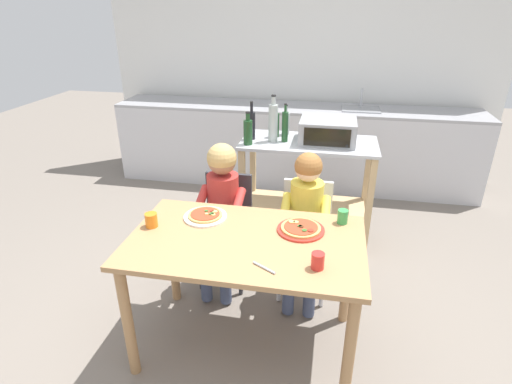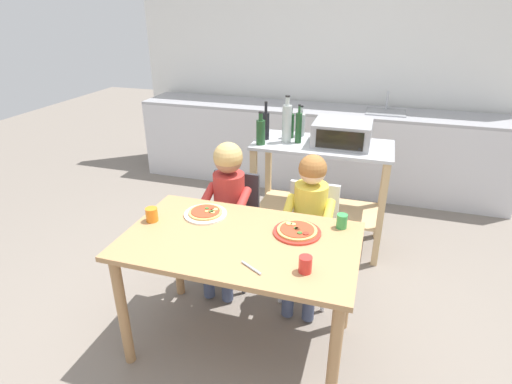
{
  "view_description": "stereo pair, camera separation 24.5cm",
  "coord_description": "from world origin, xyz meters",
  "px_view_note": "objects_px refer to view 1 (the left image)",
  "views": [
    {
      "loc": [
        0.42,
        -1.88,
        1.94
      ],
      "look_at": [
        0.0,
        0.3,
        0.91
      ],
      "focal_mm": 28.69,
      "sensor_mm": 36.0,
      "label": 1
    },
    {
      "loc": [
        0.66,
        -1.82,
        1.94
      ],
      "look_at": [
        0.0,
        0.3,
        0.91
      ],
      "focal_mm": 28.69,
      "sensor_mm": 36.0,
      "label": 2
    }
  ],
  "objects_px": {
    "bottle_tall_green_wine": "(273,122)",
    "child_in_yellow_shirt": "(305,214)",
    "bottle_squat_spirits": "(286,123)",
    "drinking_cup_green": "(343,217)",
    "kitchen_island_cart": "(307,176)",
    "pizza_plate_red_rimmed": "(301,229)",
    "drinking_cup_red": "(318,261)",
    "pizza_plate_white": "(205,216)",
    "child_in_red_shirt": "(221,201)",
    "dining_table": "(246,257)",
    "drinking_cup_orange": "(151,220)",
    "bottle_dark_olive_oil": "(252,125)",
    "toaster_oven": "(328,131)",
    "dining_chair_left": "(226,221)",
    "bottle_clear_vinegar": "(276,125)",
    "dining_chair_right": "(305,230)",
    "bottle_slim_sauce": "(248,131)",
    "serving_spoon": "(264,268)",
    "bottle_brown_beer": "(285,126)"
  },
  "relations": [
    {
      "from": "serving_spoon",
      "to": "child_in_red_shirt",
      "type": "bearing_deg",
      "value": 118.66
    },
    {
      "from": "bottle_clear_vinegar",
      "to": "drinking_cup_green",
      "type": "xyz_separation_m",
      "value": [
        0.57,
        -1.14,
        -0.21
      ]
    },
    {
      "from": "kitchen_island_cart",
      "to": "bottle_dark_olive_oil",
      "type": "distance_m",
      "value": 0.64
    },
    {
      "from": "drinking_cup_orange",
      "to": "serving_spoon",
      "type": "relative_size",
      "value": 0.59
    },
    {
      "from": "dining_table",
      "to": "drinking_cup_orange",
      "type": "xyz_separation_m",
      "value": [
        -0.57,
        0.04,
        0.15
      ]
    },
    {
      "from": "bottle_squat_spirits",
      "to": "child_in_yellow_shirt",
      "type": "relative_size",
      "value": 0.24
    },
    {
      "from": "pizza_plate_red_rimmed",
      "to": "bottle_tall_green_wine",
      "type": "bearing_deg",
      "value": 106.5
    },
    {
      "from": "bottle_clear_vinegar",
      "to": "child_in_yellow_shirt",
      "type": "bearing_deg",
      "value": -69.62
    },
    {
      "from": "bottle_slim_sauce",
      "to": "serving_spoon",
      "type": "bearing_deg",
      "value": -75.1
    },
    {
      "from": "kitchen_island_cart",
      "to": "bottle_tall_green_wine",
      "type": "xyz_separation_m",
      "value": [
        -0.29,
        -0.04,
        0.46
      ]
    },
    {
      "from": "bottle_tall_green_wine",
      "to": "drinking_cup_green",
      "type": "height_order",
      "value": "bottle_tall_green_wine"
    },
    {
      "from": "bottle_dark_olive_oil",
      "to": "child_in_red_shirt",
      "type": "xyz_separation_m",
      "value": [
        -0.06,
        -0.77,
        -0.33
      ]
    },
    {
      "from": "bottle_squat_spirits",
      "to": "bottle_clear_vinegar",
      "type": "bearing_deg",
      "value": -133.91
    },
    {
      "from": "dining_table",
      "to": "dining_chair_left",
      "type": "distance_m",
      "value": 0.75
    },
    {
      "from": "dining_chair_right",
      "to": "pizza_plate_white",
      "type": "distance_m",
      "value": 0.79
    },
    {
      "from": "bottle_dark_olive_oil",
      "to": "toaster_oven",
      "type": "bearing_deg",
      "value": 3.99
    },
    {
      "from": "toaster_oven",
      "to": "serving_spoon",
      "type": "bearing_deg",
      "value": -98.38
    },
    {
      "from": "kitchen_island_cart",
      "to": "bottle_brown_beer",
      "type": "height_order",
      "value": "bottle_brown_beer"
    },
    {
      "from": "dining_table",
      "to": "child_in_red_shirt",
      "type": "bearing_deg",
      "value": 117.88
    },
    {
      "from": "bottle_tall_green_wine",
      "to": "drinking_cup_red",
      "type": "xyz_separation_m",
      "value": [
        0.45,
        -1.5,
        -0.27
      ]
    },
    {
      "from": "bottle_squat_spirits",
      "to": "child_in_red_shirt",
      "type": "bearing_deg",
      "value": -108.56
    },
    {
      "from": "dining_chair_right",
      "to": "bottle_dark_olive_oil",
      "type": "bearing_deg",
      "value": 127.49
    },
    {
      "from": "bottle_dark_olive_oil",
      "to": "dining_table",
      "type": "distance_m",
      "value": 1.4
    },
    {
      "from": "child_in_yellow_shirt",
      "to": "drinking_cup_green",
      "type": "height_order",
      "value": "child_in_yellow_shirt"
    },
    {
      "from": "bottle_slim_sauce",
      "to": "drinking_cup_green",
      "type": "xyz_separation_m",
      "value": [
        0.76,
        -0.9,
        -0.21
      ]
    },
    {
      "from": "child_in_red_shirt",
      "to": "drinking_cup_orange",
      "type": "distance_m",
      "value": 0.59
    },
    {
      "from": "bottle_tall_green_wine",
      "to": "dining_table",
      "type": "xyz_separation_m",
      "value": [
        0.05,
        -1.3,
        -0.42
      ]
    },
    {
      "from": "dining_chair_left",
      "to": "pizza_plate_red_rimmed",
      "type": "bearing_deg",
      "value": -41.68
    },
    {
      "from": "toaster_oven",
      "to": "drinking_cup_orange",
      "type": "distance_m",
      "value": 1.65
    },
    {
      "from": "bottle_tall_green_wine",
      "to": "dining_chair_right",
      "type": "distance_m",
      "value": 0.95
    },
    {
      "from": "bottle_tall_green_wine",
      "to": "bottle_slim_sauce",
      "type": "xyz_separation_m",
      "value": [
        -0.18,
        -0.12,
        -0.05
      ]
    },
    {
      "from": "bottle_slim_sauce",
      "to": "pizza_plate_white",
      "type": "bearing_deg",
      "value": -93.3
    },
    {
      "from": "bottle_squat_spirits",
      "to": "drinking_cup_green",
      "type": "relative_size",
      "value": 3.06
    },
    {
      "from": "bottle_squat_spirits",
      "to": "child_in_yellow_shirt",
      "type": "xyz_separation_m",
      "value": [
        0.26,
        -0.98,
        -0.33
      ]
    },
    {
      "from": "child_in_yellow_shirt",
      "to": "toaster_oven",
      "type": "bearing_deg",
      "value": 83.54
    },
    {
      "from": "pizza_plate_red_rimmed",
      "to": "drinking_cup_orange",
      "type": "xyz_separation_m",
      "value": [
        -0.85,
        -0.11,
        0.03
      ]
    },
    {
      "from": "kitchen_island_cart",
      "to": "pizza_plate_red_rimmed",
      "type": "height_order",
      "value": "kitchen_island_cart"
    },
    {
      "from": "kitchen_island_cart",
      "to": "bottle_tall_green_wine",
      "type": "distance_m",
      "value": 0.55
    },
    {
      "from": "dining_table",
      "to": "pizza_plate_red_rimmed",
      "type": "relative_size",
      "value": 4.79
    },
    {
      "from": "drinking_cup_green",
      "to": "bottle_squat_spirits",
      "type": "bearing_deg",
      "value": 112.15
    },
    {
      "from": "bottle_squat_spirits",
      "to": "drinking_cup_red",
      "type": "distance_m",
      "value": 1.75
    },
    {
      "from": "drinking_cup_orange",
      "to": "dining_chair_right",
      "type": "bearing_deg",
      "value": 35.42
    },
    {
      "from": "dining_chair_right",
      "to": "child_in_yellow_shirt",
      "type": "relative_size",
      "value": 0.77
    },
    {
      "from": "pizza_plate_white",
      "to": "drinking_cup_red",
      "type": "relative_size",
      "value": 3.1
    },
    {
      "from": "dining_table",
      "to": "pizza_plate_red_rimmed",
      "type": "xyz_separation_m",
      "value": [
        0.29,
        0.15,
        0.13
      ]
    },
    {
      "from": "bottle_slim_sauce",
      "to": "drinking_cup_red",
      "type": "relative_size",
      "value": 3.13
    },
    {
      "from": "bottle_tall_green_wine",
      "to": "child_in_yellow_shirt",
      "type": "distance_m",
      "value": 0.94
    },
    {
      "from": "dining_chair_left",
      "to": "dining_chair_right",
      "type": "height_order",
      "value": "same"
    },
    {
      "from": "kitchen_island_cart",
      "to": "bottle_clear_vinegar",
      "type": "distance_m",
      "value": 0.51
    },
    {
      "from": "bottle_brown_beer",
      "to": "drinking_cup_red",
      "type": "height_order",
      "value": "bottle_brown_beer"
    }
  ]
}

